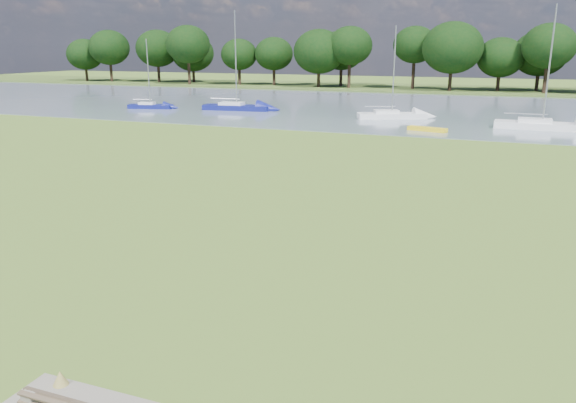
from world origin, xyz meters
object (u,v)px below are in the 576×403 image
(sailboat_1, at_px, (236,105))
(sailboat_2, at_px, (541,123))
(sailboat_0, at_px, (391,113))
(kayak, at_px, (427,129))
(sailboat_3, at_px, (150,105))

(sailboat_1, height_order, sailboat_2, sailboat_1)
(sailboat_0, height_order, sailboat_1, sailboat_1)
(kayak, xyz_separation_m, sailboat_1, (-20.88, 8.33, 0.34))
(kayak, distance_m, sailboat_0, 8.24)
(kayak, xyz_separation_m, sailboat_0, (-4.26, 7.05, 0.31))
(sailboat_3, bearing_deg, sailboat_1, -1.69)
(sailboat_1, relative_size, sailboat_2, 1.04)
(kayak, relative_size, sailboat_0, 0.38)
(kayak, xyz_separation_m, sailboat_3, (-30.22, 6.34, 0.26))
(kayak, relative_size, sailboat_2, 0.32)
(kayak, bearing_deg, sailboat_2, 43.66)
(sailboat_1, xyz_separation_m, sailboat_3, (-9.34, -2.00, -0.08))
(kayak, height_order, sailboat_2, sailboat_2)
(sailboat_1, distance_m, sailboat_3, 9.56)
(sailboat_0, bearing_deg, sailboat_3, 158.66)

